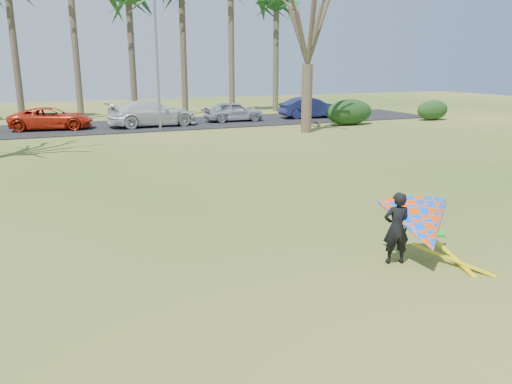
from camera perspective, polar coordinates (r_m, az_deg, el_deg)
name	(u,v)px	position (r m, az deg, el deg)	size (l,w,h in m)	color
ground	(293,265)	(10.51, 4.27, -8.37)	(100.00, 100.00, 0.00)	#285613
parking_strip	(120,126)	(34.13, -15.24, 7.25)	(46.00, 7.00, 0.06)	black
bare_tree_right	(309,18)	(30.37, 6.06, 19.19)	(6.27, 6.27, 9.21)	#4F3E2F
streetlight	(160,56)	(31.30, -10.96, 15.02)	(2.28, 0.18, 8.00)	gray
hedge_near	(349,112)	(34.41, 10.60, 8.95)	(3.42, 1.55, 1.71)	#143312
hedge_far	(433,110)	(38.96, 19.53, 8.81)	(2.61, 1.23, 1.45)	#173814
car_2	(51,118)	(33.59, -22.35, 7.78)	(2.25, 4.88, 1.36)	red
car_3	(152,113)	(33.46, -11.77, 8.80)	(2.33, 5.72, 1.66)	silver
car_4	(234,111)	(35.57, -2.57, 9.20)	(1.65, 4.10, 1.40)	#9EA3AC
car_5	(311,108)	(38.04, 6.26, 9.57)	(1.61, 4.61, 1.52)	#1A1F4E
kite_flyer	(420,226)	(10.81, 18.25, -3.66)	(2.13, 2.39, 2.02)	black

